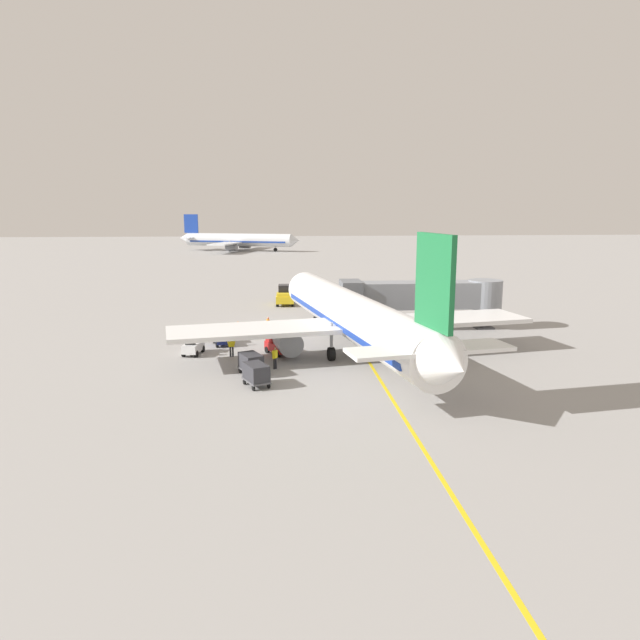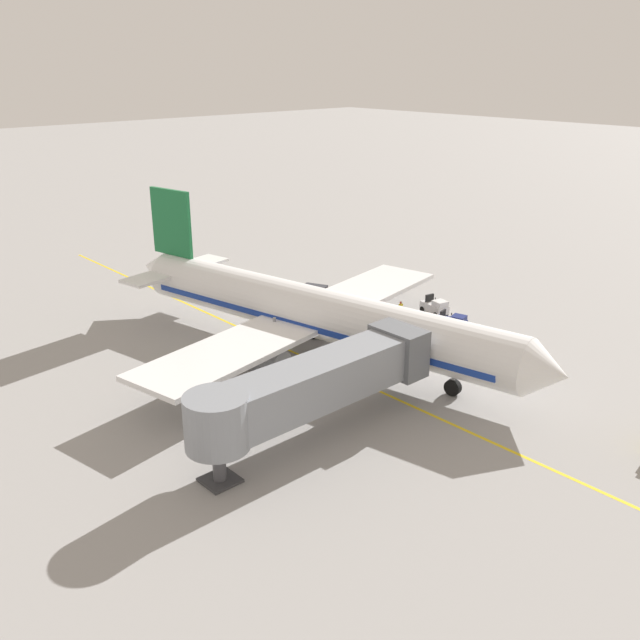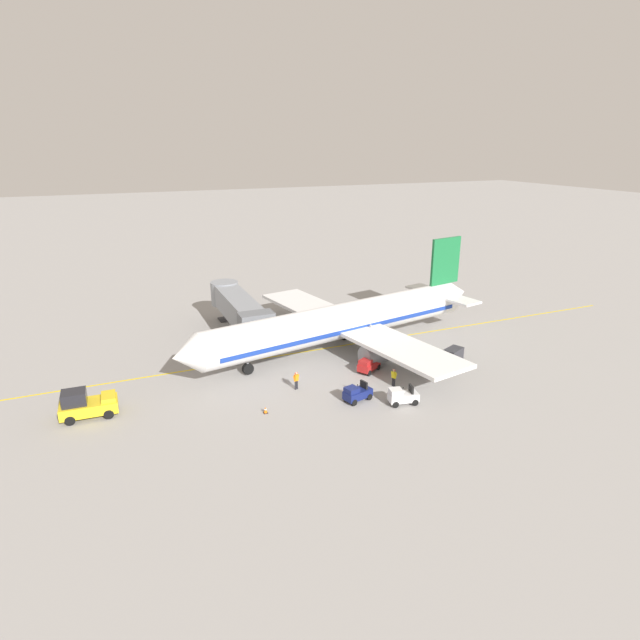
{
  "view_description": "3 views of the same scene",
  "coord_description": "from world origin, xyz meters",
  "px_view_note": "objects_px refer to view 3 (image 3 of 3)",
  "views": [
    {
      "loc": [
        -7.47,
        -48.6,
        12.09
      ],
      "look_at": [
        -3.52,
        0.22,
        2.53
      ],
      "focal_mm": 32.53,
      "sensor_mm": 36.0,
      "label": 1
    },
    {
      "loc": [
        30.59,
        33.76,
        20.56
      ],
      "look_at": [
        0.83,
        1.04,
        3.87
      ],
      "focal_mm": 38.96,
      "sensor_mm": 36.0,
      "label": 2
    },
    {
      "loc": [
        -48.58,
        21.5,
        21.25
      ],
      "look_at": [
        -0.95,
        1.04,
        3.68
      ],
      "focal_mm": 29.65,
      "sensor_mm": 36.0,
      "label": 3
    }
  ],
  "objects_px": {
    "baggage_cart_second_in_train": "(453,354)",
    "baggage_cart_front": "(433,360)",
    "ground_crew_marshaller": "(296,380)",
    "safety_cone_nose_left": "(265,410)",
    "baggage_tug_lead": "(402,396)",
    "baggage_tug_spare": "(357,393)",
    "pushback_tractor": "(87,404)",
    "jet_bridge": "(238,308)",
    "ground_crew_loader": "(394,377)",
    "ground_crew_wing_walker": "(410,356)",
    "parked_airliner": "(344,321)",
    "baggage_tug_trailing": "(368,365)"
  },
  "relations": [
    {
      "from": "baggage_cart_second_in_train",
      "to": "ground_crew_wing_walker",
      "type": "height_order",
      "value": "ground_crew_wing_walker"
    },
    {
      "from": "parked_airliner",
      "to": "ground_crew_marshaller",
      "type": "bearing_deg",
      "value": 130.82
    },
    {
      "from": "baggage_cart_front",
      "to": "ground_crew_loader",
      "type": "xyz_separation_m",
      "value": [
        -1.78,
        5.45,
        0.0
      ]
    },
    {
      "from": "baggage_cart_front",
      "to": "safety_cone_nose_left",
      "type": "bearing_deg",
      "value": 96.36
    },
    {
      "from": "jet_bridge",
      "to": "parked_airliner",
      "type": "bearing_deg",
      "value": -131.52
    },
    {
      "from": "ground_crew_loader",
      "to": "baggage_tug_lead",
      "type": "bearing_deg",
      "value": 161.55
    },
    {
      "from": "baggage_cart_second_in_train",
      "to": "parked_airliner",
      "type": "bearing_deg",
      "value": 47.48
    },
    {
      "from": "baggage_cart_second_in_train",
      "to": "safety_cone_nose_left",
      "type": "relative_size",
      "value": 4.96
    },
    {
      "from": "baggage_tug_lead",
      "to": "baggage_cart_second_in_train",
      "type": "xyz_separation_m",
      "value": [
        5.46,
        -9.32,
        0.24
      ]
    },
    {
      "from": "pushback_tractor",
      "to": "jet_bridge",
      "type": "bearing_deg",
      "value": -50.74
    },
    {
      "from": "ground_crew_marshaller",
      "to": "safety_cone_nose_left",
      "type": "height_order",
      "value": "ground_crew_marshaller"
    },
    {
      "from": "pushback_tractor",
      "to": "baggage_cart_second_in_train",
      "type": "height_order",
      "value": "pushback_tractor"
    },
    {
      "from": "baggage_tug_spare",
      "to": "baggage_cart_second_in_train",
      "type": "height_order",
      "value": "baggage_tug_spare"
    },
    {
      "from": "ground_crew_wing_walker",
      "to": "safety_cone_nose_left",
      "type": "xyz_separation_m",
      "value": [
        -3.73,
        16.27,
        -0.66
      ]
    },
    {
      "from": "jet_bridge",
      "to": "baggage_tug_lead",
      "type": "relative_size",
      "value": 6.08
    },
    {
      "from": "pushback_tractor",
      "to": "ground_crew_marshaller",
      "type": "height_order",
      "value": "pushback_tractor"
    },
    {
      "from": "jet_bridge",
      "to": "baggage_tug_lead",
      "type": "xyz_separation_m",
      "value": [
        -21.45,
        -8.43,
        -2.75
      ]
    },
    {
      "from": "baggage_tug_lead",
      "to": "baggage_tug_spare",
      "type": "distance_m",
      "value": 3.86
    },
    {
      "from": "jet_bridge",
      "to": "baggage_tug_spare",
      "type": "height_order",
      "value": "jet_bridge"
    },
    {
      "from": "jet_bridge",
      "to": "pushback_tractor",
      "type": "xyz_separation_m",
      "value": [
        -13.27,
        16.23,
        -2.36
      ]
    },
    {
      "from": "baggage_cart_second_in_train",
      "to": "ground_crew_loader",
      "type": "xyz_separation_m",
      "value": [
        -2.24,
        8.24,
        0.0
      ]
    },
    {
      "from": "baggage_tug_trailing",
      "to": "baggage_tug_spare",
      "type": "bearing_deg",
      "value": 142.68
    },
    {
      "from": "baggage_cart_second_in_train",
      "to": "baggage_cart_front",
      "type": "bearing_deg",
      "value": 99.22
    },
    {
      "from": "jet_bridge",
      "to": "ground_crew_loader",
      "type": "bearing_deg",
      "value": -152.45
    },
    {
      "from": "pushback_tractor",
      "to": "safety_cone_nose_left",
      "type": "xyz_separation_m",
      "value": [
        -5.15,
        -13.45,
        -0.81
      ]
    },
    {
      "from": "baggage_tug_trailing",
      "to": "baggage_tug_spare",
      "type": "distance_m",
      "value": 6.25
    },
    {
      "from": "parked_airliner",
      "to": "baggage_cart_second_in_train",
      "type": "relative_size",
      "value": 12.7
    },
    {
      "from": "baggage_cart_front",
      "to": "ground_crew_marshaller",
      "type": "xyz_separation_m",
      "value": [
        1.15,
        13.82,
        0.0
      ]
    },
    {
      "from": "baggage_tug_spare",
      "to": "baggage_cart_front",
      "type": "bearing_deg",
      "value": -73.07
    },
    {
      "from": "baggage_cart_front",
      "to": "baggage_tug_lead",
      "type": "bearing_deg",
      "value": 127.52
    },
    {
      "from": "ground_crew_loader",
      "to": "safety_cone_nose_left",
      "type": "xyz_separation_m",
      "value": [
        -0.2,
        12.29,
        -0.66
      ]
    },
    {
      "from": "parked_airliner",
      "to": "baggage_cart_second_in_train",
      "type": "bearing_deg",
      "value": -132.52
    },
    {
      "from": "pushback_tractor",
      "to": "safety_cone_nose_left",
      "type": "height_order",
      "value": "pushback_tractor"
    },
    {
      "from": "baggage_tug_trailing",
      "to": "ground_crew_marshaller",
      "type": "bearing_deg",
      "value": 96.08
    },
    {
      "from": "baggage_cart_second_in_train",
      "to": "safety_cone_nose_left",
      "type": "height_order",
      "value": "baggage_cart_second_in_train"
    },
    {
      "from": "jet_bridge",
      "to": "baggage_tug_lead",
      "type": "bearing_deg",
      "value": -158.54
    },
    {
      "from": "baggage_tug_lead",
      "to": "pushback_tractor",
      "type": "bearing_deg",
      "value": 71.65
    },
    {
      "from": "parked_airliner",
      "to": "ground_crew_wing_walker",
      "type": "xyz_separation_m",
      "value": [
        -6.45,
        -4.19,
        -2.23
      ]
    },
    {
      "from": "baggage_tug_lead",
      "to": "safety_cone_nose_left",
      "type": "height_order",
      "value": "baggage_tug_lead"
    },
    {
      "from": "baggage_cart_front",
      "to": "baggage_cart_second_in_train",
      "type": "distance_m",
      "value": 2.83
    },
    {
      "from": "safety_cone_nose_left",
      "to": "baggage_tug_spare",
      "type": "bearing_deg",
      "value": -97.27
    },
    {
      "from": "ground_crew_wing_walker",
      "to": "ground_crew_marshaller",
      "type": "distance_m",
      "value": 12.37
    },
    {
      "from": "baggage_tug_lead",
      "to": "baggage_tug_trailing",
      "type": "relative_size",
      "value": 0.97
    },
    {
      "from": "pushback_tractor",
      "to": "parked_airliner",
      "type": "bearing_deg",
      "value": -78.84
    },
    {
      "from": "baggage_tug_spare",
      "to": "safety_cone_nose_left",
      "type": "bearing_deg",
      "value": 82.73
    },
    {
      "from": "ground_crew_wing_walker",
      "to": "ground_crew_marshaller",
      "type": "bearing_deg",
      "value": 92.78
    },
    {
      "from": "jet_bridge",
      "to": "baggage_tug_spare",
      "type": "bearing_deg",
      "value": -165.18
    },
    {
      "from": "jet_bridge",
      "to": "ground_crew_wing_walker",
      "type": "relative_size",
      "value": 9.65
    },
    {
      "from": "baggage_cart_second_in_train",
      "to": "ground_crew_wing_walker",
      "type": "relative_size",
      "value": 1.73
    },
    {
      "from": "ground_crew_wing_walker",
      "to": "jet_bridge",
      "type": "bearing_deg",
      "value": 42.57
    }
  ]
}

